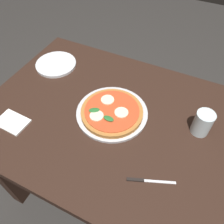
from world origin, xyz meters
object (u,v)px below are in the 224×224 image
at_px(knife, 145,180).
at_px(glass_cup, 203,123).
at_px(pizza, 112,112).
at_px(plate_white, 56,64).
at_px(napkin, 12,122).
at_px(dining_table, 113,132).
at_px(serving_tray, 112,113).

relative_size(knife, glass_cup, 1.55).
distance_m(pizza, plate_white, 0.45).
height_order(napkin, glass_cup, glass_cup).
distance_m(dining_table, knife, 0.32).
distance_m(pizza, glass_cup, 0.36).
bearing_deg(dining_table, napkin, -149.82).
xyz_separation_m(dining_table, pizza, (-0.01, 0.01, 0.14)).
relative_size(pizza, glass_cup, 2.53).
bearing_deg(glass_cup, dining_table, -165.92).
height_order(serving_tray, glass_cup, glass_cup).
xyz_separation_m(serving_tray, napkin, (-0.35, -0.22, -0.00)).
bearing_deg(pizza, serving_tray, 109.49).
bearing_deg(napkin, dining_table, 30.18).
bearing_deg(glass_cup, pizza, -167.16).
xyz_separation_m(plate_white, napkin, (0.06, -0.39, -0.00)).
height_order(pizza, glass_cup, glass_cup).
xyz_separation_m(plate_white, knife, (0.64, -0.39, -0.00)).
bearing_deg(plate_white, pizza, -23.36).
relative_size(plate_white, glass_cup, 2.01).
bearing_deg(plate_white, dining_table, -23.44).
height_order(plate_white, knife, plate_white).
height_order(dining_table, knife, knife).
height_order(serving_tray, napkin, serving_tray).
bearing_deg(knife, serving_tray, 136.40).
bearing_deg(knife, dining_table, 136.48).
distance_m(dining_table, plate_white, 0.47).
bearing_deg(napkin, pizza, 31.57).
bearing_deg(serving_tray, glass_cup, 11.43).
xyz_separation_m(dining_table, plate_white, (-0.42, 0.18, 0.12)).
distance_m(pizza, napkin, 0.41).
bearing_deg(napkin, glass_cup, 22.86).
relative_size(dining_table, glass_cup, 11.02).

